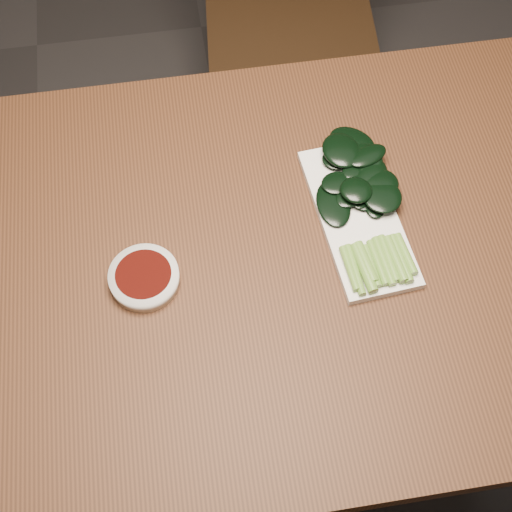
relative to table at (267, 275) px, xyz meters
name	(u,v)px	position (x,y,z in m)	size (l,w,h in m)	color
ground	(263,401)	(0.00, 0.00, -0.68)	(6.00, 6.00, 0.00)	#2A2828
table	(267,275)	(0.00, 0.00, 0.00)	(1.40, 0.80, 0.75)	#422412
chair_far	(291,13)	(0.20, 0.82, -0.19)	(0.46, 0.46, 0.89)	black
sauce_bowl	(144,278)	(-0.20, -0.02, 0.09)	(0.11, 0.11, 0.03)	white
serving_plate	(358,217)	(0.16, 0.04, 0.08)	(0.15, 0.30, 0.01)	white
gai_lan	(363,193)	(0.17, 0.07, 0.10)	(0.14, 0.33, 0.03)	olive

